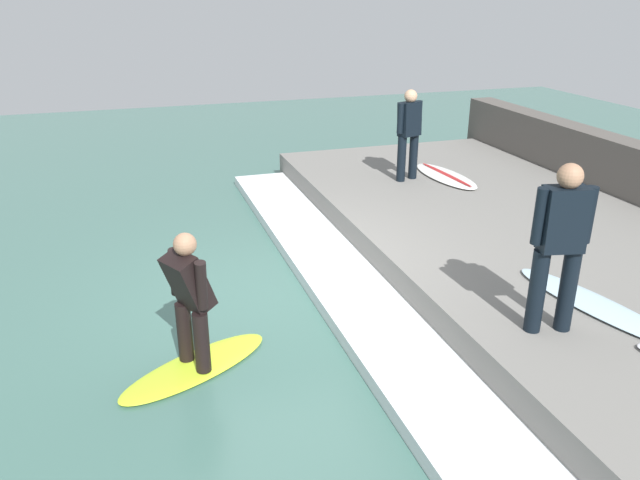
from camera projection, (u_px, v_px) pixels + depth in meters
ground_plane at (281, 297)px, 7.78m from camera, size 28.00×28.00×0.00m
concrete_ledge at (524, 246)px, 8.67m from camera, size 4.40×10.22×0.49m
wave_foam_crest at (343, 282)px, 7.97m from camera, size 0.97×9.71×0.17m
surfboard_riding at (196, 367)px, 6.29m from camera, size 1.77×1.29×0.06m
surfer_riding at (189, 294)px, 5.98m from camera, size 0.53×0.56×1.42m
surfer_waiting_near at (560, 240)px, 5.73m from camera, size 0.55×0.33×1.67m
surfboard_waiting_near at (596, 305)px, 6.48m from camera, size 0.83×2.09×0.06m
surfer_waiting_far at (409, 130)px, 10.47m from camera, size 0.50×0.35×1.54m
surfboard_waiting_far at (446, 176)px, 10.89m from camera, size 0.69×1.76×0.07m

